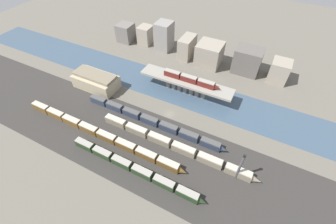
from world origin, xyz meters
The scene contains 18 objects.
ground_plane centered at (0.00, 0.00, 0.00)m, with size 400.00×400.00×0.00m, color #666056.
railbed_yard centered at (0.00, -24.00, 0.00)m, with size 280.00×42.00×0.01m, color #33302D.
river_water centered at (0.00, 20.22, 0.00)m, with size 320.00×25.55×0.01m, color #3D5166.
bridge centered at (0.00, 20.22, 6.14)m, with size 53.99×9.83×8.29m.
train_on_bridge centered at (2.79, 20.22, 10.03)m, with size 32.88×2.97×3.56m.
train_yard_near centered at (1.72, -36.43, 1.90)m, with size 63.49×3.00×3.87m.
train_yard_mid centered at (-23.02, -28.30, 1.99)m, with size 89.32×3.09×4.03m.
train_yard_far centered at (11.51, -18.30, 1.93)m, with size 77.12×3.18×3.94m.
train_yard_outer centered at (-5.01, -10.06, 1.92)m, with size 77.38×3.07×3.91m.
warehouse_building centered at (-48.61, 0.76, 4.38)m, with size 25.77×13.44×9.21m.
signal_tower centered at (40.69, -19.69, 7.92)m, with size 1.00×0.96×16.11m.
city_block_far_left centered at (-64.52, 54.61, 6.47)m, with size 11.19×10.88×12.94m, color slate.
city_block_left centered at (-49.39, 58.27, 6.48)m, with size 9.23×10.28×12.96m, color gray.
city_block_center centered at (-33.50, 57.52, 9.75)m, with size 10.73×11.61×19.50m, color gray.
city_block_right centered at (-14.77, 55.41, 7.07)m, with size 8.02×15.51×14.13m, color gray.
city_block_far_right centered at (1.86, 53.41, 7.30)m, with size 15.56×15.30×14.61m, color gray.
city_block_tall centered at (25.71, 56.34, 7.88)m, with size 16.23×12.93×15.76m, color #605B56.
city_block_low centered at (45.14, 55.91, 6.55)m, with size 10.72×11.51×13.09m, color gray.
Camera 1 is at (36.35, -73.04, 85.79)m, focal length 24.00 mm.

